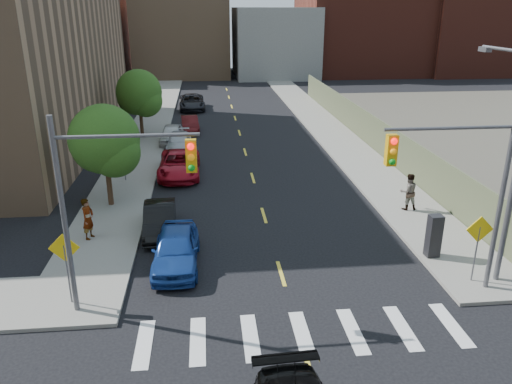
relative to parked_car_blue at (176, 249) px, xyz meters
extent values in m
cube|color=gray|center=(-3.55, 32.40, -0.70)|extent=(3.50, 73.00, 0.15)
cube|color=gray|center=(11.95, 32.40, -0.70)|extent=(3.50, 73.00, 0.15)
cube|color=brown|center=(13.80, 18.90, 0.47)|extent=(0.12, 44.00, 2.50)
cube|color=#592319|center=(-17.80, 60.90, 5.22)|extent=(14.00, 18.00, 12.00)
cube|color=#8C6B4C|center=(-1.80, 62.90, 6.72)|extent=(14.00, 16.00, 15.00)
cube|color=gray|center=(12.20, 60.90, 4.22)|extent=(12.00, 16.00, 10.00)
cube|color=#592319|center=(26.20, 62.90, 7.22)|extent=(18.00, 18.00, 16.00)
cube|color=#592319|center=(42.20, 60.90, 8.22)|extent=(14.00, 16.00, 18.00)
cylinder|color=#59595E|center=(-3.30, -3.10, 2.72)|extent=(0.18, 0.18, 7.00)
cylinder|color=#59595E|center=(-1.05, -3.10, 5.52)|extent=(4.50, 0.12, 0.12)
cube|color=#E5A50C|center=(0.90, -3.10, 4.82)|extent=(0.35, 0.30, 1.05)
cylinder|color=#59595E|center=(11.70, -3.10, 2.72)|extent=(0.18, 0.18, 7.00)
cylinder|color=#59595E|center=(9.45, -3.10, 5.52)|extent=(4.50, 0.12, 0.12)
cube|color=#E5A50C|center=(7.50, -3.10, 4.82)|extent=(0.35, 0.30, 1.05)
cylinder|color=#59595E|center=(12.40, -0.90, 7.82)|extent=(0.12, 3.50, 0.12)
cube|color=#59595E|center=(12.40, 0.70, 7.72)|extent=(0.25, 0.60, 0.18)
cylinder|color=#59595E|center=(-3.60, -2.60, 0.42)|extent=(0.06, 0.06, 2.40)
cube|color=yellow|center=(-3.60, -2.60, 1.52)|extent=(1.06, 0.04, 1.06)
cylinder|color=#59595E|center=(11.40, -2.60, 0.42)|extent=(0.06, 0.06, 2.40)
cube|color=yellow|center=(11.40, -2.60, 1.52)|extent=(1.06, 0.04, 1.06)
cylinder|color=#59595E|center=(-3.60, 10.90, 0.42)|extent=(0.06, 0.06, 2.40)
cube|color=yellow|center=(-3.60, 10.90, 1.52)|extent=(1.06, 0.04, 1.06)
cylinder|color=#332114|center=(-3.80, 6.90, 0.54)|extent=(0.28, 0.28, 2.64)
sphere|color=#224814|center=(-3.80, 6.90, 2.94)|extent=(3.60, 3.60, 3.60)
sphere|color=#224814|center=(-3.30, 6.60, 2.34)|extent=(2.64, 2.64, 2.64)
sphere|color=#224814|center=(-4.20, 7.30, 2.52)|extent=(2.88, 2.88, 2.88)
cylinder|color=#332114|center=(-3.80, 21.90, 0.54)|extent=(0.28, 0.28, 2.64)
sphere|color=#224814|center=(-3.80, 21.90, 2.94)|extent=(3.60, 3.60, 3.60)
sphere|color=#224814|center=(-3.30, 21.60, 2.34)|extent=(2.64, 2.64, 2.64)
sphere|color=#224814|center=(-4.20, 22.30, 2.52)|extent=(2.88, 2.88, 2.88)
imported|color=#1A4093|center=(0.00, 0.00, 0.00)|extent=(1.92, 4.59, 1.55)
imported|color=black|center=(-0.92, 3.33, -0.09)|extent=(1.66, 4.23, 1.37)
imported|color=#A71021|center=(-0.37, 11.86, -0.02)|extent=(2.51, 5.45, 1.52)
imported|color=#B2B6BA|center=(-0.67, 18.00, -0.15)|extent=(1.77, 4.34, 1.26)
imported|color=silver|center=(-1.30, 19.94, -0.05)|extent=(1.88, 4.34, 1.46)
imported|color=#460E0F|center=(0.00, 23.85, -0.12)|extent=(1.77, 4.11, 1.32)
imported|color=black|center=(0.00, 33.78, 0.00)|extent=(2.83, 5.68, 1.55)
cube|color=black|center=(10.73, -0.51, 0.30)|extent=(0.58, 0.49, 1.85)
imported|color=gray|center=(-4.05, 2.73, 0.33)|extent=(0.66, 0.81, 1.92)
imported|color=gray|center=(11.68, 4.63, 0.34)|extent=(0.95, 0.74, 1.93)
camera|label=1|loc=(1.41, -18.55, 9.29)|focal=35.00mm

